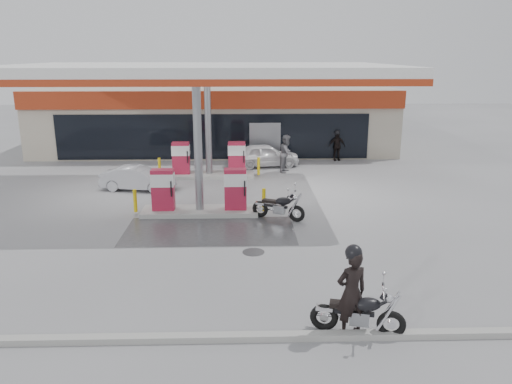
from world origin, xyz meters
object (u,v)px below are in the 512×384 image
(sedan_white, at_px, (265,155))
(biker_walking, at_px, (337,146))
(pump_island_near, at_px, (200,196))
(biker_main, at_px, (351,293))
(parked_car_left, at_px, (142,144))
(parked_motorcycle, at_px, (279,207))
(main_motorcycle, at_px, (359,314))
(pump_island_far, at_px, (209,163))
(hatchback_silver, at_px, (138,178))
(attendant, at_px, (287,153))
(parked_car_right, at_px, (320,145))

(sedan_white, distance_m, biker_walking, 4.48)
(pump_island_near, height_order, sedan_white, pump_island_near)
(biker_main, height_order, parked_car_left, biker_main)
(pump_island_near, relative_size, parked_car_left, 1.15)
(parked_car_left, distance_m, biker_walking, 11.89)
(biker_main, distance_m, parked_motorcycle, 8.03)
(pump_island_near, relative_size, main_motorcycle, 2.46)
(pump_island_near, height_order, parked_motorcycle, pump_island_near)
(sedan_white, relative_size, parked_car_left, 0.83)
(pump_island_near, height_order, pump_island_far, same)
(pump_island_far, distance_m, parked_car_left, 7.50)
(biker_main, xyz_separation_m, hatchback_silver, (-7.15, 12.36, -0.44))
(pump_island_near, distance_m, parked_car_left, 12.82)
(pump_island_far, bearing_deg, biker_main, -74.69)
(attendant, bearing_deg, hatchback_silver, 136.44)
(sedan_white, distance_m, attendant, 1.74)
(attendant, xyz_separation_m, hatchback_silver, (-7.12, -3.40, -0.44))
(hatchback_silver, bearing_deg, parked_car_left, 20.21)
(hatchback_silver, distance_m, biker_walking, 12.02)
(biker_main, distance_m, parked_car_left, 22.46)
(parked_motorcycle, bearing_deg, biker_walking, 93.05)
(pump_island_near, bearing_deg, biker_walking, 53.77)
(pump_island_near, relative_size, biker_main, 2.59)
(pump_island_far, relative_size, attendant, 2.61)
(attendant, relative_size, parked_car_right, 0.52)
(main_motorcycle, bearing_deg, parked_motorcycle, 112.18)
(parked_car_left, bearing_deg, hatchback_silver, -153.50)
(main_motorcycle, relative_size, parked_car_left, 0.47)
(main_motorcycle, bearing_deg, pump_island_far, 119.65)
(pump_island_near, bearing_deg, hatchback_silver, 130.84)
(pump_island_far, relative_size, hatchback_silver, 1.54)
(hatchback_silver, relative_size, biker_walking, 1.97)
(pump_island_near, distance_m, biker_main, 9.66)
(pump_island_far, relative_size, parked_car_right, 1.35)
(hatchback_silver, bearing_deg, attendant, -53.64)
(pump_island_near, xyz_separation_m, pump_island_far, (0.00, 6.00, 0.00))
(pump_island_near, relative_size, hatchback_silver, 1.54)
(biker_main, distance_m, sedan_white, 17.14)
(biker_main, relative_size, attendant, 1.01)
(parked_motorcycle, height_order, sedan_white, sedan_white)
(main_motorcycle, bearing_deg, biker_main, -178.82)
(biker_main, relative_size, parked_motorcycle, 1.00)
(pump_island_far, bearing_deg, parked_car_right, 42.39)
(parked_car_left, xyz_separation_m, parked_car_right, (11.07, 0.00, -0.12))
(sedan_white, distance_m, hatchback_silver, 7.70)
(biker_walking, bearing_deg, biker_main, -107.47)
(pump_island_far, height_order, parked_motorcycle, pump_island_far)
(pump_island_far, height_order, parked_car_right, pump_island_far)
(main_motorcycle, bearing_deg, parked_car_right, 97.27)
(main_motorcycle, height_order, hatchback_silver, hatchback_silver)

